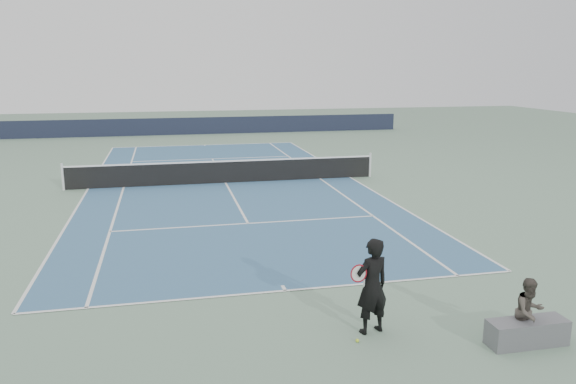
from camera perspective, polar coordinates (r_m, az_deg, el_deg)
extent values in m
plane|color=slate|center=(23.66, -6.37, 0.91)|extent=(80.00, 80.00, 0.00)
cube|color=#386186|center=(23.66, -6.37, 0.92)|extent=(10.97, 23.77, 0.01)
cylinder|color=silver|center=(23.77, -21.92, 1.44)|extent=(0.10, 0.10, 1.07)
cylinder|color=silver|center=(25.03, 8.34, 2.75)|extent=(0.10, 0.10, 1.07)
cube|color=black|center=(23.57, -6.39, 2.00)|extent=(12.80, 0.03, 0.90)
cube|color=white|center=(23.49, -6.42, 3.13)|extent=(12.80, 0.04, 0.06)
cube|color=black|center=(41.21, -9.11, 6.65)|extent=(30.00, 0.25, 1.20)
imported|color=black|center=(10.38, 8.53, -9.42)|extent=(0.78, 0.64, 1.80)
torus|color=maroon|center=(10.14, 7.19, -8.21)|extent=(0.34, 0.18, 0.36)
cylinder|color=white|center=(10.14, 7.19, -8.21)|extent=(0.29, 0.14, 0.32)
cylinder|color=white|center=(10.30, 7.74, -9.44)|extent=(0.08, 0.13, 0.27)
sphere|color=#C3E02D|center=(10.34, 7.05, -14.75)|extent=(0.07, 0.07, 0.07)
cube|color=#59595E|center=(10.95, 23.11, -12.97)|extent=(1.46, 0.63, 0.46)
imported|color=#463F38|center=(10.79, 23.29, -11.12)|extent=(0.64, 0.53, 1.21)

